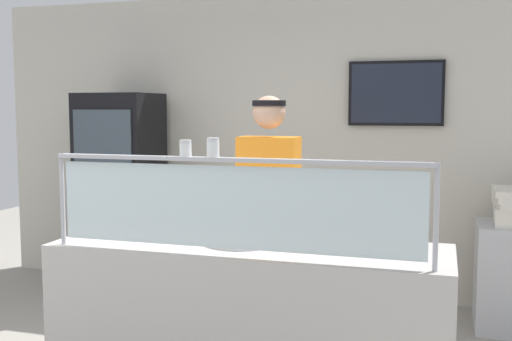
{
  "coord_description": "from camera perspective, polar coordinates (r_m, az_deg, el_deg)",
  "views": [
    {
      "loc": [
        2.04,
        -2.77,
        1.68
      ],
      "look_at": [
        1.09,
        0.37,
        1.35
      ],
      "focal_mm": 43.31,
      "sensor_mm": 36.0,
      "label": 1
    }
  ],
  "objects": [
    {
      "name": "parmesan_shaker",
      "position": [
        3.09,
        -6.53,
        1.95
      ],
      "size": [
        0.06,
        0.06,
        0.08
      ],
      "color": "white",
      "rests_on": "sneeze_guard"
    },
    {
      "name": "serving_counter",
      "position": [
        3.47,
        -0.61,
        -14.53
      ],
      "size": [
        2.12,
        0.68,
        0.95
      ],
      "primitive_type": "cube",
      "color": "#BCB7B2",
      "rests_on": "ground"
    },
    {
      "name": "pizza_tray",
      "position": [
        3.37,
        -1.45,
        -6.45
      ],
      "size": [
        0.4,
        0.4,
        0.04
      ],
      "color": "#9EA0A8",
      "rests_on": "serving_counter"
    },
    {
      "name": "sneeze_guard",
      "position": [
        3.02,
        -2.22,
        -2.31
      ],
      "size": [
        1.95,
        0.06,
        0.49
      ],
      "color": "#B2B5BC",
      "rests_on": "serving_counter"
    },
    {
      "name": "shop_rear_unit",
      "position": [
        5.54,
        6.77,
        2.37
      ],
      "size": [
        6.52,
        0.13,
        2.7
      ],
      "color": "beige",
      "rests_on": "ground"
    },
    {
      "name": "pizza_server",
      "position": [
        3.34,
        -1.19,
        -6.17
      ],
      "size": [
        0.12,
        0.29,
        0.01
      ],
      "primitive_type": "cube",
      "rotation": [
        0.0,
        0.0,
        -0.15
      ],
      "color": "#ADAFB7",
      "rests_on": "pizza_tray"
    },
    {
      "name": "worker_figure",
      "position": [
        3.98,
        1.23,
        -3.99
      ],
      "size": [
        0.41,
        0.5,
        1.76
      ],
      "color": "#23232D",
      "rests_on": "ground"
    },
    {
      "name": "drink_fridge",
      "position": [
        5.79,
        -12.37,
        -2.04
      ],
      "size": [
        0.66,
        0.61,
        1.82
      ],
      "color": "black",
      "rests_on": "ground"
    },
    {
      "name": "pepper_flake_shaker",
      "position": [
        3.03,
        -3.98,
        2.02
      ],
      "size": [
        0.06,
        0.06,
        0.1
      ],
      "color": "white",
      "rests_on": "sneeze_guard"
    }
  ]
}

